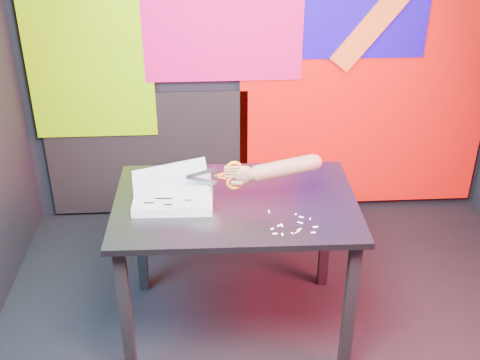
{
  "coord_description": "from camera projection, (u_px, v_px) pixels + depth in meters",
  "views": [
    {
      "loc": [
        -0.36,
        -2.07,
        2.18
      ],
      "look_at": [
        -0.22,
        0.32,
        0.87
      ],
      "focal_mm": 45.0,
      "sensor_mm": 36.0,
      "label": 1
    }
  ],
  "objects": [
    {
      "name": "hand_forearm",
      "position": [
        278.0,
        169.0,
        2.72
      ],
      "size": [
        0.43,
        0.08,
        0.14
      ],
      "rotation": [
        0.0,
        0.0,
        0.01
      ],
      "color": "brown",
      "rests_on": "work_table"
    },
    {
      "name": "room",
      "position": [
        304.0,
        106.0,
        2.23
      ],
      "size": [
        3.01,
        3.01,
        2.71
      ],
      "color": "black",
      "rests_on": "ground"
    },
    {
      "name": "printout_stack",
      "position": [
        174.0,
        198.0,
        2.78
      ],
      "size": [
        0.38,
        0.28,
        0.19
      ],
      "rotation": [
        0.0,
        0.0,
        -0.03
      ],
      "color": "beige",
      "rests_on": "work_table"
    },
    {
      "name": "backdrop",
      "position": [
        274.0,
        78.0,
        3.7
      ],
      "size": [
        2.88,
        0.05,
        2.08
      ],
      "color": "red",
      "rests_on": "ground"
    },
    {
      "name": "work_table",
      "position": [
        236.0,
        218.0,
        2.85
      ],
      "size": [
        1.14,
        0.77,
        0.75
      ],
      "rotation": [
        0.0,
        0.0,
        -0.01
      ],
      "color": "#262626",
      "rests_on": "ground"
    },
    {
      "name": "scissors",
      "position": [
        230.0,
        176.0,
        2.72
      ],
      "size": [
        0.26,
        0.02,
        0.15
      ],
      "rotation": [
        0.0,
        0.0,
        0.01
      ],
      "color": "silver",
      "rests_on": "printout_stack"
    },
    {
      "name": "paper_clippings",
      "position": [
        293.0,
        226.0,
        2.62
      ],
      "size": [
        0.21,
        0.21,
        0.0
      ],
      "color": "white",
      "rests_on": "work_table"
    }
  ]
}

